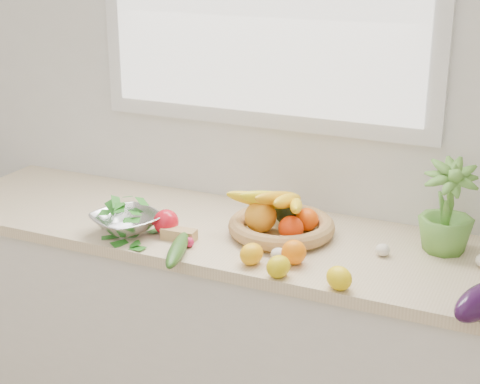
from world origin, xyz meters
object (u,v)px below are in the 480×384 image
at_px(potted_herb, 447,209).
at_px(colander_with_spinach, 126,218).
at_px(apple, 166,222).
at_px(cucumber, 178,250).
at_px(fruit_basket, 281,220).
at_px(eggplant, 480,302).

distance_m(potted_herb, colander_with_spinach, 1.06).
xyz_separation_m(apple, cucumber, (0.13, -0.15, -0.02)).
height_order(fruit_basket, colander_with_spinach, fruit_basket).
height_order(apple, fruit_basket, fruit_basket).
xyz_separation_m(eggplant, fruit_basket, (-0.69, 0.31, 0.01)).
relative_size(apple, eggplant, 0.39).
relative_size(cucumber, fruit_basket, 0.59).
xyz_separation_m(cucumber, colander_with_spinach, (-0.25, 0.09, 0.03)).
bearing_deg(apple, colander_with_spinach, -154.42).
relative_size(cucumber, potted_herb, 0.85).
relative_size(cucumber, colander_with_spinach, 0.92).
height_order(cucumber, colander_with_spinach, colander_with_spinach).
distance_m(eggplant, fruit_basket, 0.76).
bearing_deg(eggplant, fruit_basket, 156.23).
bearing_deg(potted_herb, fruit_basket, -169.44).
height_order(apple, colander_with_spinach, colander_with_spinach).
relative_size(potted_herb, fruit_basket, 0.69).
bearing_deg(fruit_basket, apple, -156.21).
xyz_separation_m(fruit_basket, colander_with_spinach, (-0.48, -0.22, 0.01)).
relative_size(apple, potted_herb, 0.28).
bearing_deg(apple, fruit_basket, 23.79).
height_order(eggplant, potted_herb, potted_herb).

